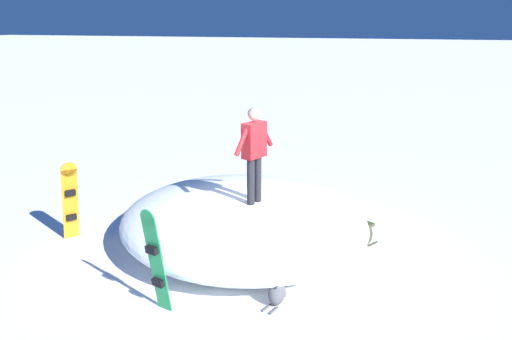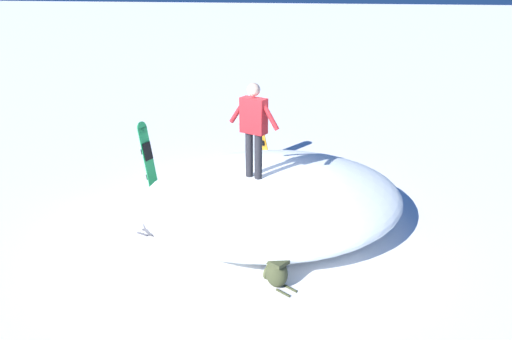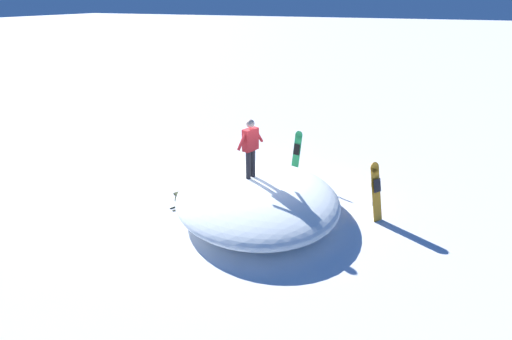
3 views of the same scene
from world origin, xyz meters
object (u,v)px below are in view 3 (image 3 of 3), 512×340
object	(u,v)px
snowboard_primary_upright	(376,191)
backpack_near	(245,173)
snowboard_secondary_upright	(297,154)
backpack_far	(181,199)
snowboarder_standing	(250,145)

from	to	relation	value
snowboard_primary_upright	backpack_near	xyz separation A→B (m)	(4.43, -0.95, -0.63)
snowboard_primary_upright	snowboard_secondary_upright	distance (m)	3.32
snowboard_primary_upright	snowboard_secondary_upright	bearing A→B (deg)	-31.62
snowboard_secondary_upright	backpack_near	bearing A→B (deg)	26.26
snowboard_primary_upright	backpack_far	xyz separation A→B (m)	(5.41, 1.56, -0.61)
backpack_far	backpack_near	bearing A→B (deg)	-111.37
snowboard_secondary_upright	backpack_far	world-z (taller)	snowboard_secondary_upright
snowboard_primary_upright	backpack_far	world-z (taller)	snowboard_primary_upright
backpack_near	backpack_far	size ratio (longest dim) A/B	0.90
snowboarder_standing	backpack_far	distance (m)	2.72
backpack_far	snowboarder_standing	bearing A→B (deg)	-156.57
snowboarder_standing	backpack_near	world-z (taller)	snowboarder_standing
backpack_near	snowboard_primary_upright	bearing A→B (deg)	167.85
snowboard_primary_upright	backpack_far	size ratio (longest dim) A/B	2.82
snowboard_primary_upright	backpack_far	distance (m)	5.67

